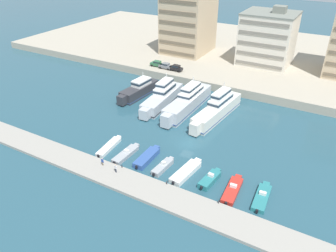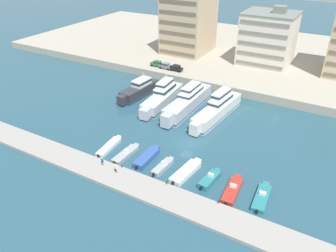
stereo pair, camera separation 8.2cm
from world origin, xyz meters
name	(u,v)px [view 1 (the left image)]	position (x,y,z in m)	size (l,w,h in m)	color
ground_plane	(187,144)	(0.00, 0.00, 0.00)	(400.00, 400.00, 0.00)	#285160
quay_promenade	(267,56)	(0.00, 62.56, 1.15)	(180.00, 70.00, 2.30)	#ADA38E
pier_dock	(144,188)	(0.00, -16.28, 0.28)	(120.00, 5.60, 0.57)	#9E998E
yacht_charcoal_far_left	(139,90)	(-22.06, 15.03, 1.76)	(4.65, 15.52, 6.20)	#333338
yacht_silver_left	(163,96)	(-14.01, 13.80, 2.12)	(5.13, 19.65, 7.75)	silver
yacht_silver_mid_left	(188,101)	(-7.03, 14.17, 2.22)	(4.22, 21.96, 7.78)	silver
yacht_ivory_center_left	(217,109)	(0.84, 14.03, 2.25)	(5.43, 21.42, 8.06)	silver
motorboat_white_far_left	(109,146)	(-13.17, -9.16, 0.39)	(2.42, 8.13, 1.18)	white
motorboat_grey_left	(126,154)	(-8.61, -9.67, 0.42)	(2.05, 7.64, 1.22)	#9EA3A8
motorboat_blue_mid_left	(147,157)	(-4.26, -8.75, 0.55)	(2.22, 7.85, 1.09)	#33569E
motorboat_grey_center_left	(163,167)	(-0.16, -9.74, 0.50)	(1.89, 6.30, 1.46)	#9EA3A8
motorboat_white_center	(186,172)	(4.27, -8.96, 0.50)	(3.04, 8.66, 0.99)	white
motorboat_teal_center_right	(210,179)	(8.89, -8.85, 0.56)	(2.37, 6.32, 1.64)	teal
motorboat_red_mid_right	(233,190)	(13.23, -9.37, 0.41)	(2.51, 8.04, 1.32)	red
motorboat_teal_right	(262,197)	(18.04, -8.70, 0.40)	(2.48, 7.86, 1.26)	teal
car_green_far_left	(157,63)	(-26.54, 31.80, 3.27)	(4.12, 1.97, 1.80)	#2D6642
car_grey_left	(166,66)	(-23.20, 31.35, 3.27)	(4.13, 1.98, 1.80)	slate
car_black_mid_left	(176,68)	(-19.59, 31.32, 3.27)	(4.13, 1.99, 1.80)	black
apartment_block_far_left	(189,17)	(-25.33, 50.79, 13.85)	(14.43, 17.07, 25.00)	#C6AD89
apartment_block_left	(268,38)	(1.61, 51.53, 10.21)	(15.62, 14.17, 17.70)	silver
pedestrian_near_edge	(102,161)	(-10.02, -15.00, 1.53)	(0.63, 0.25, 1.63)	#7A6B56
pedestrian_mid_deck	(116,168)	(-6.63, -15.41, 1.60)	(0.66, 0.33, 1.74)	#282D3D
bollard_west	(122,166)	(-6.54, -13.73, 0.89)	(0.20, 0.20, 0.61)	#2D2D33
bollard_west_mid	(167,183)	(2.94, -13.73, 0.89)	(0.20, 0.20, 0.61)	#2D2D33
bollard_east_mid	(219,202)	(12.42, -13.73, 0.89)	(0.20, 0.20, 0.61)	#2D2D33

